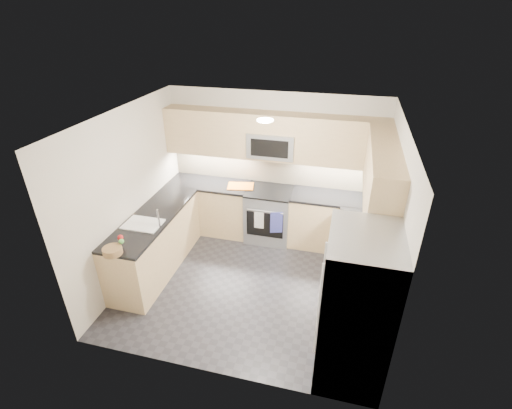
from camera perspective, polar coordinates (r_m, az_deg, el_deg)
name	(u,v)px	position (r m, az deg, el deg)	size (l,w,h in m)	color
floor	(250,282)	(5.70, -0.88, -11.87)	(3.60, 3.20, 0.00)	#27272C
ceiling	(249,118)	(4.50, -1.12, 13.14)	(3.60, 3.20, 0.02)	beige
wall_back	(274,166)	(6.39, 2.77, 5.99)	(3.60, 0.02, 2.50)	beige
wall_front	(207,288)	(3.74, -7.54, -12.59)	(3.60, 0.02, 2.50)	beige
wall_left	(130,195)	(5.68, -18.83, 1.38)	(0.02, 3.20, 2.50)	beige
wall_right	(390,227)	(4.89, 19.86, -3.35)	(0.02, 3.20, 2.50)	beige
base_cab_back_left	(211,207)	(6.76, -7.00, -0.40)	(1.42, 0.60, 0.90)	#D1B27E
base_cab_back_right	(332,222)	(6.37, 11.69, -2.72)	(1.42, 0.60, 0.90)	#D1B27E
base_cab_right	(357,268)	(5.43, 15.21, -9.37)	(0.60, 1.70, 0.90)	#D1B27E
base_cab_peninsula	(156,244)	(5.92, -15.15, -5.82)	(0.60, 2.00, 0.90)	#D1B27E
countertop_back_left	(209,184)	(6.54, -7.24, 3.21)	(1.42, 0.63, 0.04)	black
countertop_back_right	(335,198)	(6.15, 12.11, 1.03)	(1.42, 0.63, 0.04)	black
countertop_right	(361,240)	(5.16, 15.86, -5.23)	(0.63, 1.70, 0.04)	black
countertop_peninsula	(152,217)	(5.68, -15.74, -1.90)	(0.63, 2.00, 0.04)	black
upper_cab_back	(272,136)	(6.03, 2.55, 10.43)	(3.60, 0.35, 0.75)	#D1B27E
upper_cab_right	(381,175)	(4.86, 18.73, 4.33)	(0.35, 1.95, 0.75)	#D1B27E
backsplash_back	(274,169)	(6.40, 2.75, 5.52)	(3.60, 0.01, 0.51)	tan
backsplash_right	(386,214)	(5.31, 19.43, -1.35)	(0.01, 2.30, 0.51)	tan
gas_range	(269,215)	(6.45, 2.02, -1.62)	(0.76, 0.65, 0.91)	gray
range_cooktop	(269,191)	(6.24, 2.09, 2.04)	(0.76, 0.65, 0.03)	black
oven_door_glass	(265,225)	(6.18, 1.36, -3.15)	(0.62, 0.02, 0.45)	black
oven_handle	(265,211)	(6.03, 1.34, -1.06)	(0.02, 0.02, 0.60)	#B2B5BA
microwave	(272,144)	(6.04, 2.48, 9.23)	(0.76, 0.40, 0.40)	#94979B
microwave_door	(269,149)	(5.85, 2.06, 8.59)	(0.60, 0.01, 0.28)	black
refrigerator	(355,308)	(4.14, 15.05, -15.20)	(0.70, 0.90, 1.80)	#A2A5AA
fridge_handle_left	(318,311)	(3.96, 9.57, -15.83)	(0.02, 0.02, 1.20)	#B2B5BA
fridge_handle_right	(322,288)	(4.23, 10.08, -12.48)	(0.02, 0.02, 1.20)	#B2B5BA
sink_basin	(144,228)	(5.52, -16.90, -3.52)	(0.52, 0.38, 0.16)	white
faucet	(158,219)	(5.30, -14.77, -2.10)	(0.03, 0.03, 0.28)	silver
utensil_bowl	(374,197)	(6.11, 17.65, 1.11)	(0.28, 0.28, 0.16)	#76BF51
cutting_board	(241,186)	(6.34, -2.38, 2.84)	(0.44, 0.31, 0.01)	orange
fruit_basket	(113,251)	(4.98, -21.21, -6.66)	(0.24, 0.24, 0.09)	olive
fruit_apple	(120,238)	(5.07, -20.16, -4.80)	(0.08, 0.08, 0.08)	#B21414
fruit_pear	(121,241)	(4.99, -20.01, -5.35)	(0.07, 0.07, 0.07)	#59B34D
dish_towel_check	(259,220)	(6.11, 0.46, -2.43)	(0.16, 0.01, 0.30)	white
dish_towel_blue	(276,222)	(6.06, 3.15, -2.78)	(0.20, 0.02, 0.38)	navy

